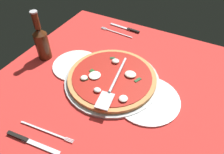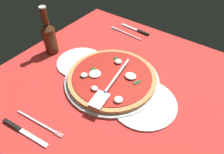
% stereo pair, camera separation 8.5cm
% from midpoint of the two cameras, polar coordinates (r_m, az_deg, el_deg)
% --- Properties ---
extents(ground_plane, '(0.96, 0.96, 0.01)m').
position_cam_midpoint_polar(ground_plane, '(0.85, -1.88, -2.78)').
color(ground_plane, red).
extents(checker_pattern, '(0.96, 0.96, 0.00)m').
position_cam_midpoint_polar(checker_pattern, '(0.85, -1.88, -2.57)').
color(checker_pattern, silver).
rests_on(checker_pattern, ground_plane).
extents(pizza_pan, '(0.38, 0.38, 0.01)m').
position_cam_midpoint_polar(pizza_pan, '(0.86, -2.82, -0.93)').
color(pizza_pan, '#B0B6B6').
rests_on(pizza_pan, ground_plane).
extents(dinner_plate_left, '(0.24, 0.24, 0.01)m').
position_cam_midpoint_polar(dinner_plate_left, '(0.80, 6.48, -6.19)').
color(dinner_plate_left, white).
rests_on(dinner_plate_left, ground_plane).
extents(dinner_plate_right, '(0.21, 0.21, 0.01)m').
position_cam_midpoint_polar(dinner_plate_right, '(0.95, -12.07, 3.02)').
color(dinner_plate_right, white).
rests_on(dinner_plate_right, ground_plane).
extents(pizza, '(0.36, 0.36, 0.03)m').
position_cam_midpoint_polar(pizza, '(0.85, -2.88, -0.20)').
color(pizza, '#D68E4F').
rests_on(pizza, pizza_pan).
extents(pizza_server, '(0.07, 0.28, 0.01)m').
position_cam_midpoint_polar(pizza_server, '(0.79, -2.77, -1.71)').
color(pizza_server, silver).
rests_on(pizza_server, pizza).
extents(place_setting_near, '(0.21, 0.15, 0.01)m').
position_cam_midpoint_polar(place_setting_near, '(1.16, 0.60, 12.23)').
color(place_setting_near, white).
rests_on(place_setting_near, ground_plane).
extents(place_setting_far, '(0.21, 0.13, 0.01)m').
position_cam_midpoint_polar(place_setting_far, '(0.76, -22.70, -14.91)').
color(place_setting_far, white).
rests_on(place_setting_far, ground_plane).
extents(beer_bottle, '(0.06, 0.06, 0.23)m').
position_cam_midpoint_polar(beer_bottle, '(0.99, -20.87, 8.80)').
color(beer_bottle, '#472310').
rests_on(beer_bottle, ground_plane).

